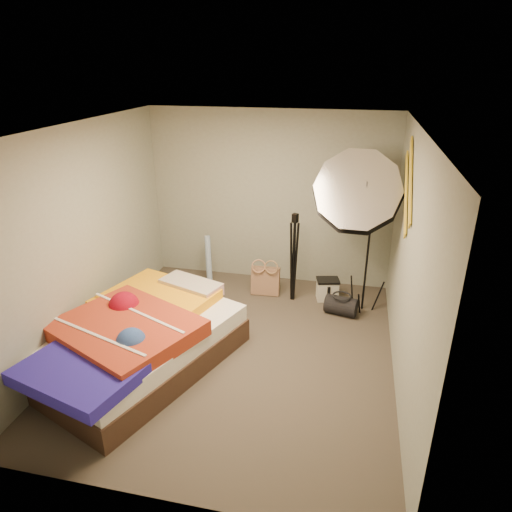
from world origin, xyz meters
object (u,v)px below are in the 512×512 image
(tote_bag, at_px, (265,281))
(camera_tripod, at_px, (294,252))
(wrapping_roll, at_px, (209,261))
(duffel_bag, at_px, (341,306))
(photo_umbrella, at_px, (358,193))
(camera_case, at_px, (327,290))
(bed, at_px, (136,339))

(tote_bag, distance_m, camera_tripod, 0.66)
(wrapping_roll, height_order, duffel_bag, wrapping_roll)
(wrapping_roll, distance_m, photo_umbrella, 2.43)
(wrapping_roll, bearing_deg, photo_umbrella, -11.06)
(camera_case, distance_m, duffel_bag, 0.42)
(wrapping_roll, bearing_deg, bed, -94.62)
(duffel_bag, xyz_separation_m, bed, (-2.13, -1.56, 0.19))
(photo_umbrella, bearing_deg, tote_bag, 167.20)
(photo_umbrella, distance_m, camera_tripod, 1.19)
(wrapping_roll, xyz_separation_m, bed, (-0.17, -2.05, -0.06))
(tote_bag, bearing_deg, bed, -121.38)
(tote_bag, xyz_separation_m, camera_tripod, (0.40, -0.09, 0.52))
(tote_bag, height_order, photo_umbrella, photo_umbrella)
(camera_tripod, bearing_deg, duffel_bag, -21.27)
(bed, relative_size, camera_tripod, 2.11)
(duffel_bag, relative_size, bed, 0.15)
(bed, bearing_deg, tote_bag, 61.30)
(duffel_bag, relative_size, camera_tripod, 0.32)
(tote_bag, xyz_separation_m, bed, (-1.05, -1.91, 0.12))
(wrapping_roll, relative_size, bed, 0.28)
(photo_umbrella, bearing_deg, camera_tripod, 166.77)
(camera_case, relative_size, photo_umbrella, 0.13)
(wrapping_roll, relative_size, camera_tripod, 0.59)
(photo_umbrella, bearing_deg, camera_case, 135.73)
(bed, height_order, camera_tripod, camera_tripod)
(duffel_bag, bearing_deg, tote_bag, 174.63)
(wrapping_roll, relative_size, duffel_bag, 1.83)
(photo_umbrella, bearing_deg, wrapping_roll, 168.94)
(tote_bag, bearing_deg, wrapping_roll, 168.58)
(bed, xyz_separation_m, camera_tripod, (1.45, 1.83, 0.40))
(camera_case, bearing_deg, wrapping_roll, 162.92)
(duffel_bag, xyz_separation_m, photo_umbrella, (0.08, 0.08, 1.50))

